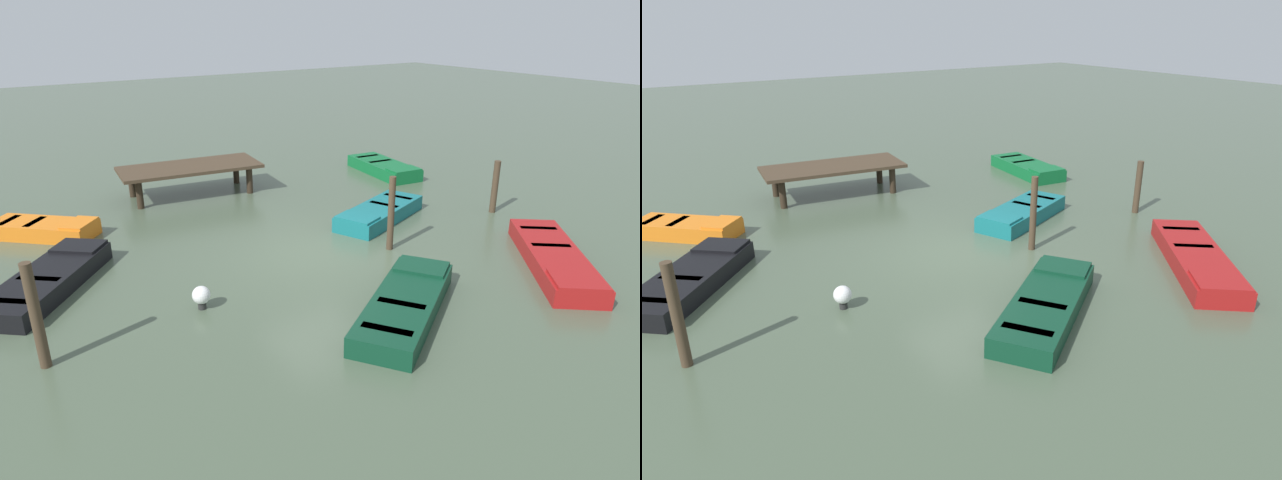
{
  "view_description": "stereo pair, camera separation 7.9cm",
  "coord_description": "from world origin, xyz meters",
  "views": [
    {
      "loc": [
        -6.99,
        -10.44,
        5.42
      ],
      "look_at": [
        0.0,
        0.0,
        0.35
      ],
      "focal_mm": 31.82,
      "sensor_mm": 36.0,
      "label": 1
    },
    {
      "loc": [
        -6.93,
        -10.48,
        5.42
      ],
      "look_at": [
        0.0,
        0.0,
        0.35
      ],
      "focal_mm": 31.82,
      "sensor_mm": 36.0,
      "label": 2
    }
  ],
  "objects": [
    {
      "name": "ground_plane",
      "position": [
        0.0,
        0.0,
        0.0
      ],
      "size": [
        80.0,
        80.0,
        0.0
      ],
      "primitive_type": "plane",
      "color": "#475642"
    },
    {
      "name": "dock_segment",
      "position": [
        -0.75,
        6.2,
        0.83
      ],
      "size": [
        4.48,
        2.35,
        0.95
      ],
      "rotation": [
        0.0,
        0.0,
        -0.12
      ],
      "color": "#423323",
      "rests_on": "ground_plane"
    },
    {
      "name": "rowboat_red",
      "position": [
        4.0,
        -3.62,
        0.22
      ],
      "size": [
        3.48,
        3.91,
        0.46
      ],
      "rotation": [
        0.0,
        0.0,
        4.03
      ],
      "color": "maroon",
      "rests_on": "ground_plane"
    },
    {
      "name": "rowboat_green",
      "position": [
        5.98,
        4.78,
        0.22
      ],
      "size": [
        1.5,
        3.24,
        0.46
      ],
      "rotation": [
        0.0,
        0.0,
        4.61
      ],
      "color": "#0F602D",
      "rests_on": "ground_plane"
    },
    {
      "name": "rowboat_black",
      "position": [
        -5.79,
        1.59,
        0.22
      ],
      "size": [
        3.15,
        3.44,
        0.46
      ],
      "rotation": [
        0.0,
        0.0,
        0.87
      ],
      "color": "black",
      "rests_on": "ground_plane"
    },
    {
      "name": "rowboat_orange",
      "position": [
        -5.31,
        4.9,
        0.22
      ],
      "size": [
        2.66,
        2.57,
        0.46
      ],
      "rotation": [
        0.0,
        0.0,
        5.54
      ],
      "color": "orange",
      "rests_on": "ground_plane"
    },
    {
      "name": "rowboat_teal",
      "position": [
        2.68,
        1.04,
        0.22
      ],
      "size": [
        3.34,
        2.21,
        0.46
      ],
      "rotation": [
        0.0,
        0.0,
        3.52
      ],
      "color": "#14666B",
      "rests_on": "ground_plane"
    },
    {
      "name": "rowboat_dark_green",
      "position": [
        -0.3,
        -3.37,
        0.22
      ],
      "size": [
        3.65,
        3.0,
        0.46
      ],
      "rotation": [
        0.0,
        0.0,
        0.6
      ],
      "color": "#0C3823",
      "rests_on": "ground_plane"
    },
    {
      "name": "mooring_piling_mid_right",
      "position": [
        -6.36,
        -1.38,
        0.93
      ],
      "size": [
        0.18,
        0.18,
        1.86
      ],
      "primitive_type": "cylinder",
      "color": "#423323",
      "rests_on": "ground_plane"
    },
    {
      "name": "mooring_piling_far_right",
      "position": [
        1.58,
        -0.72,
        0.92
      ],
      "size": [
        0.16,
        0.16,
        1.84
      ],
      "primitive_type": "cylinder",
      "color": "#423323",
      "rests_on": "ground_plane"
    },
    {
      "name": "mooring_piling_near_right",
      "position": [
        5.87,
        -0.25,
        0.76
      ],
      "size": [
        0.18,
        0.18,
        1.52
      ],
      "primitive_type": "cylinder",
      "color": "#423323",
      "rests_on": "ground_plane"
    },
    {
      "name": "marker_buoy",
      "position": [
        -3.45,
        -0.99,
        0.29
      ],
      "size": [
        0.36,
        0.36,
        0.48
      ],
      "color": "#262626",
      "rests_on": "ground_plane"
    }
  ]
}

